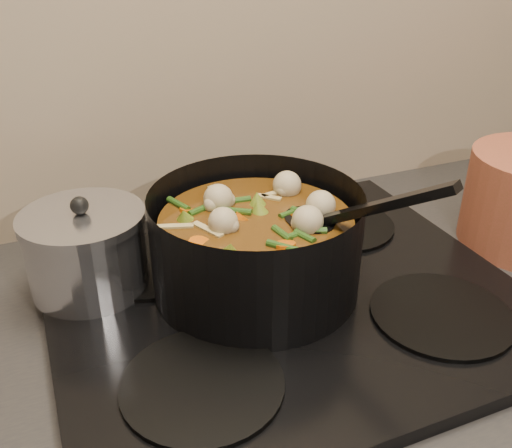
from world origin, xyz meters
name	(u,v)px	position (x,y,z in m)	size (l,w,h in m)	color
stovetop	(284,295)	(0.00, 1.93, 0.92)	(0.62, 0.54, 0.03)	black
stockpot	(256,245)	(-0.03, 1.95, 0.99)	(0.35, 0.37, 0.21)	black
saucepan	(87,250)	(-0.24, 2.04, 0.99)	(0.16, 0.16, 0.14)	silver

